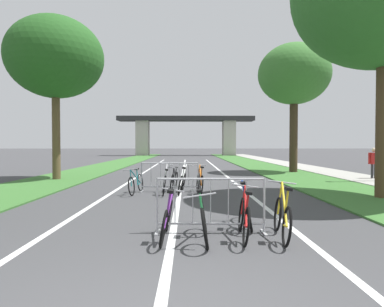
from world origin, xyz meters
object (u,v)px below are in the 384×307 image
(bicycle_yellow_2, at_px, (282,217))
(bicycle_red_4, at_px, (244,218))
(tree_right_maple_mid, at_px, (294,75))
(crowd_barrier_nearest, at_px, (211,206))
(tree_left_oak_near, at_px, (55,58))
(crowd_barrier_second, at_px, (170,177))
(pedestrian_waiting, at_px, (374,160))
(bicycle_purple_0, at_px, (167,219))
(bicycle_green_3, at_px, (204,220))
(bicycle_orange_1, at_px, (200,182))
(bicycle_white_5, at_px, (182,183))
(bicycle_blue_9, at_px, (247,209))
(bicycle_silver_8, at_px, (165,183))
(bicycle_teal_7, at_px, (136,183))
(bicycle_black_6, at_px, (174,180))

(bicycle_yellow_2, xyz_separation_m, bicycle_red_4, (-0.68, 0.01, -0.01))
(tree_right_maple_mid, bearing_deg, crowd_barrier_nearest, -113.30)
(tree_left_oak_near, xyz_separation_m, crowd_barrier_second, (5.58, -4.03, -5.24))
(tree_left_oak_near, bearing_deg, bicycle_yellow_2, -51.77)
(bicycle_yellow_2, distance_m, pedestrian_waiting, 12.27)
(crowd_barrier_nearest, bearing_deg, bicycle_purple_0, -155.28)
(bicycle_yellow_2, height_order, pedestrian_waiting, pedestrian_waiting)
(bicycle_green_3, relative_size, bicycle_red_4, 1.01)
(crowd_barrier_second, bearing_deg, pedestrian_waiting, 22.42)
(bicycle_orange_1, bearing_deg, bicycle_white_5, -168.68)
(crowd_barrier_second, bearing_deg, bicycle_red_4, -74.68)
(crowd_barrier_nearest, height_order, crowd_barrier_second, same)
(pedestrian_waiting, bearing_deg, bicycle_blue_9, 43.98)
(tree_left_oak_near, bearing_deg, bicycle_red_4, -54.21)
(bicycle_green_3, bearing_deg, bicycle_silver_8, -77.51)
(crowd_barrier_nearest, xyz_separation_m, pedestrian_waiting, (8.44, 9.55, 0.42))
(bicycle_purple_0, distance_m, bicycle_silver_8, 5.48)
(crowd_barrier_second, relative_size, bicycle_white_5, 1.25)
(bicycle_teal_7, xyz_separation_m, pedestrian_waiting, (10.65, 4.35, 0.57))
(crowd_barrier_nearest, distance_m, bicycle_red_4, 0.69)
(bicycle_yellow_2, distance_m, bicycle_teal_7, 6.56)
(bicycle_yellow_2, bearing_deg, crowd_barrier_nearest, 170.21)
(bicycle_orange_1, xyz_separation_m, bicycle_blue_9, (0.81, -4.71, -0.02))
(bicycle_green_3, xyz_separation_m, bicycle_red_4, (0.72, 0.13, 0.00))
(tree_left_oak_near, xyz_separation_m, bicycle_orange_1, (6.64, -4.38, -5.37))
(crowd_barrier_second, relative_size, bicycle_green_3, 1.23)
(bicycle_blue_9, bearing_deg, tree_left_oak_near, 136.81)
(tree_right_maple_mid, relative_size, pedestrian_waiting, 5.01)
(bicycle_black_6, bearing_deg, pedestrian_waiting, -153.56)
(tree_left_oak_near, xyz_separation_m, bicycle_blue_9, (7.45, -9.10, -5.39))
(bicycle_orange_1, distance_m, bicycle_silver_8, 1.22)
(bicycle_purple_0, distance_m, bicycle_teal_7, 5.74)
(bicycle_yellow_2, xyz_separation_m, bicycle_green_3, (-1.40, -0.11, -0.01))
(tree_left_oak_near, height_order, bicycle_white_5, tree_left_oak_near)
(tree_right_maple_mid, relative_size, bicycle_black_6, 4.70)
(crowd_barrier_nearest, height_order, bicycle_yellow_2, crowd_barrier_nearest)
(tree_right_maple_mid, distance_m, crowd_barrier_nearest, 15.88)
(tree_left_oak_near, distance_m, bicycle_orange_1, 9.60)
(bicycle_purple_0, xyz_separation_m, bicycle_green_3, (0.65, -0.12, 0.02))
(tree_left_oak_near, height_order, bicycle_red_4, tree_left_oak_near)
(bicycle_purple_0, bearing_deg, crowd_barrier_nearest, 26.36)
(crowd_barrier_nearest, distance_m, bicycle_purple_0, 0.90)
(bicycle_teal_7, bearing_deg, bicycle_yellow_2, 129.76)
(bicycle_green_3, bearing_deg, crowd_barrier_nearest, -105.63)
(bicycle_red_4, height_order, pedestrian_waiting, pedestrian_waiting)
(tree_right_maple_mid, distance_m, bicycle_teal_7, 13.00)
(bicycle_white_5, height_order, bicycle_black_6, bicycle_white_5)
(tree_left_oak_near, xyz_separation_m, bicycle_silver_8, (5.43, -4.56, -5.37))
(crowd_barrier_nearest, relative_size, pedestrian_waiting, 1.36)
(tree_left_oak_near, relative_size, bicycle_green_3, 4.52)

